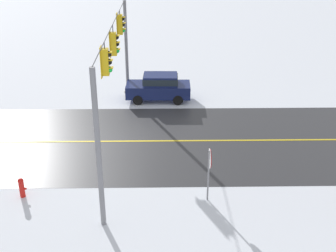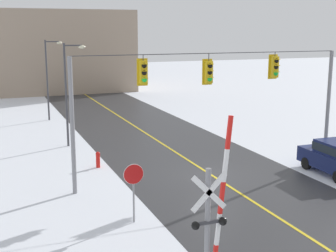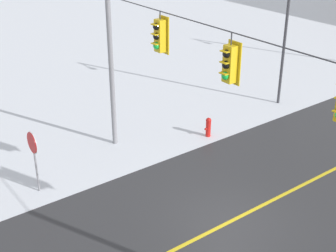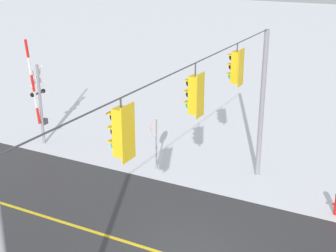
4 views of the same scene
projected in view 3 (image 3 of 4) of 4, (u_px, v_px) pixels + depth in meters
The scene contains 5 objects.
ground_plane at pixel (228, 223), 15.63m from camera, with size 160.00×160.00×0.00m, color silver.
signal_span at pixel (233, 100), 13.84m from camera, with size 14.20×0.47×6.22m.
stop_sign at pixel (33, 149), 16.58m from camera, with size 0.80×0.09×2.35m.
streetlamp_near at pixel (290, 28), 22.83m from camera, with size 1.39×0.28×6.50m.
fire_hydrant at pixel (208, 126), 21.06m from camera, with size 0.24×0.31×0.88m.
Camera 3 is at (9.00, -9.22, 9.59)m, focal length 51.65 mm.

